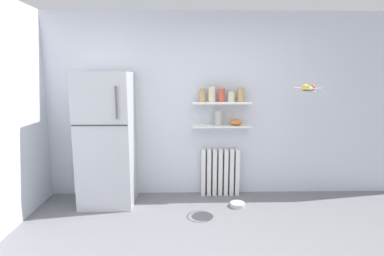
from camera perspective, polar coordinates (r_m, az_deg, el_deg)
name	(u,v)px	position (r m, az deg, el deg)	size (l,w,h in m)	color
ground_plane	(210,248)	(3.32, 3.31, -21.58)	(7.04, 7.04, 0.00)	slate
back_wall	(202,106)	(4.40, 1.84, 4.22)	(7.04, 0.10, 2.60)	silver
refrigerator	(107,139)	(4.23, -15.64, -2.03)	(0.70, 0.66, 1.78)	#B7BABF
radiator	(220,172)	(4.50, 5.27, -8.22)	(0.55, 0.12, 0.68)	white
wall_shelf_lower	(221,126)	(4.30, 5.46, 0.37)	(0.81, 0.22, 0.03)	white
wall_shelf_upper	(221,103)	(4.26, 5.53, 4.71)	(0.81, 0.22, 0.03)	white
storage_jar_0	(202,95)	(4.23, 1.92, 6.15)	(0.09, 0.09, 0.19)	tan
storage_jar_1	(212,94)	(4.24, 3.75, 6.44)	(0.10, 0.10, 0.23)	beige
storage_jar_2	(222,95)	(4.25, 5.56, 6.22)	(0.09, 0.09, 0.20)	#C64C38
storage_jar_3	(231,96)	(4.27, 7.35, 5.95)	(0.10, 0.10, 0.17)	beige
storage_jar_4	(241,95)	(4.30, 9.14, 6.15)	(0.10, 0.10, 0.20)	tan
vase	(219,118)	(4.28, 5.00, 1.88)	(0.10, 0.10, 0.20)	#B2ADA8
shelf_bowl	(236,122)	(4.33, 8.23, 1.06)	(0.18, 0.18, 0.08)	orange
pet_food_bowl	(238,204)	(4.25, 8.52, -13.96)	(0.20, 0.20, 0.05)	#B7B7BC
hanging_fruit_basket	(308,88)	(4.07, 20.82, 6.93)	(0.32, 0.32, 0.10)	#B2B2B7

